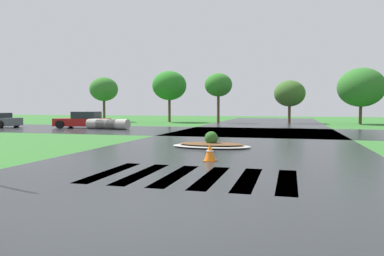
% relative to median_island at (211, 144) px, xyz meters
% --- Properties ---
extents(ground_plane, '(120.00, 120.00, 0.10)m').
position_rel_median_island_xyz_m(ground_plane, '(0.91, -10.02, -0.18)').
color(ground_plane, '#2D6628').
extents(asphalt_roadway, '(10.79, 80.00, 0.01)m').
position_rel_median_island_xyz_m(asphalt_roadway, '(0.91, -0.02, -0.13)').
color(asphalt_roadway, '#232628').
rests_on(asphalt_roadway, ground).
extents(asphalt_cross_road, '(90.00, 9.71, 0.01)m').
position_rel_median_island_xyz_m(asphalt_cross_road, '(0.91, 9.91, -0.13)').
color(asphalt_cross_road, '#232628').
rests_on(asphalt_cross_road, ground).
extents(crosswalk_stripes, '(4.95, 3.03, 0.01)m').
position_rel_median_island_xyz_m(crosswalk_stripes, '(0.91, -6.41, -0.13)').
color(crosswalk_stripes, white).
rests_on(crosswalk_stripes, ground).
extents(median_island, '(3.34, 1.74, 0.68)m').
position_rel_median_island_xyz_m(median_island, '(0.00, 0.00, 0.00)').
color(median_island, '#9E9B93').
rests_on(median_island, ground).
extents(car_silver_hatch, '(4.36, 2.49, 1.31)m').
position_rel_median_island_xyz_m(car_silver_hatch, '(-12.84, 10.91, 0.47)').
color(car_silver_hatch, maroon).
rests_on(car_silver_hatch, ground).
extents(drainage_pipe_stack, '(3.63, 1.29, 0.79)m').
position_rel_median_island_xyz_m(drainage_pipe_stack, '(-10.18, 10.01, 0.26)').
color(drainage_pipe_stack, '#9E9B93').
rests_on(drainage_pipe_stack, ground).
extents(traffic_cone, '(0.38, 0.38, 0.59)m').
position_rel_median_island_xyz_m(traffic_cone, '(0.77, -3.81, 0.15)').
color(traffic_cone, orange).
rests_on(traffic_cone, ground).
extents(background_treeline, '(35.99, 4.97, 5.60)m').
position_rel_median_island_xyz_m(background_treeline, '(1.17, 22.97, 3.57)').
color(background_treeline, '#4C3823').
rests_on(background_treeline, ground).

